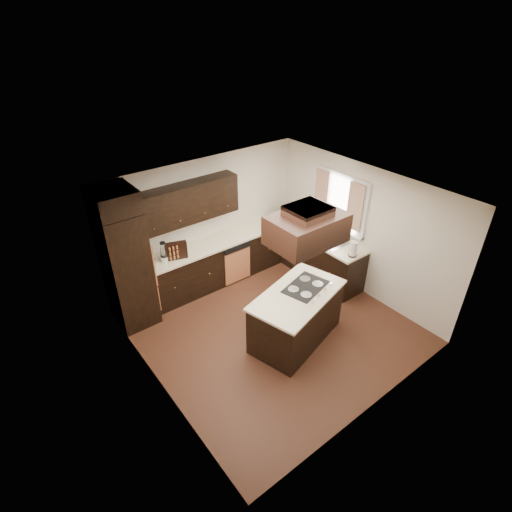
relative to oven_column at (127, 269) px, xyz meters
The scene contains 30 objects.
floor 2.68m from the oven_column, 43.85° to the right, with size 4.20×4.20×0.02m, color brown.
ceiling 2.86m from the oven_column, 43.85° to the right, with size 4.20×4.20×0.02m, color white.
wall_back 1.83m from the oven_column, 12.85° to the left, with size 4.20×0.02×2.50m, color beige.
wall_front 4.21m from the oven_column, 65.05° to the right, with size 4.20×0.02×2.50m, color beige.
wall_left 1.75m from the oven_column, 101.12° to the right, with size 0.02×4.20×2.50m, color beige.
wall_right 4.25m from the oven_column, 23.70° to the right, with size 0.02×4.20×2.50m, color beige.
oven_column is the anchor object (origin of this frame).
wall_oven_face 0.36m from the oven_column, ahead, with size 0.05×0.62×0.78m, color #CF7A4B.
base_cabinets_back 1.92m from the oven_column, ahead, with size 2.93×0.60×0.88m, color black.
base_cabinets_right 3.72m from the oven_column, 12.69° to the right, with size 0.60×2.40×0.88m, color black.
countertop_back 1.82m from the oven_column, ahead, with size 2.93×0.63×0.04m, color beige.
countertop_right 3.65m from the oven_column, 12.74° to the right, with size 0.63×2.40×0.04m, color beige.
upper_cabinets 1.56m from the oven_column, ahead, with size 2.00×0.34×0.72m, color black.
dishwasher_front 2.21m from the oven_column, ahead, with size 0.60×0.05×0.72m, color #CF7A4B.
window_frame 4.06m from the oven_column, 16.72° to the right, with size 0.06×1.32×1.12m, color silver.
window_pane 4.08m from the oven_column, 16.61° to the right, with size 0.00×1.20×1.00m, color white.
curtain_left 4.15m from the oven_column, 22.59° to the right, with size 0.02×0.34×0.90m, color beige.
curtain_right 3.91m from the oven_column, 10.99° to the right, with size 0.02×0.34×0.90m, color beige.
sink_rim 3.76m from the oven_column, 17.90° to the right, with size 0.52×0.84×0.01m, color silver.
island 2.93m from the oven_column, 47.74° to the right, with size 1.58×0.86×0.88m, color black.
island_top 2.87m from the oven_column, 47.74° to the right, with size 1.63×0.92×0.04m, color beige.
cooktop 2.98m from the oven_column, 43.66° to the right, with size 0.74×0.50×0.01m, color black.
range_hood 3.13m from the oven_column, 50.26° to the right, with size 1.05×0.72×0.42m, color black.
hood_duct 3.24m from the oven_column, 50.26° to the right, with size 0.55×0.50×0.13m, color black.
blender_base 0.72m from the oven_column, ahead, with size 0.15×0.15×0.10m, color silver.
blender_pitcher 0.72m from the oven_column, ahead, with size 0.13×0.13×0.26m, color silver.
spice_rack 0.92m from the oven_column, ahead, with size 0.40×0.10×0.33m, color black.
mixing_bowl 0.42m from the oven_column, ahead, with size 0.23×0.23×0.06m, color silver.
soap_bottle 3.60m from the oven_column, 10.30° to the right, with size 0.09×0.09×0.19m, color silver.
paper_towel 3.97m from the oven_column, 28.42° to the right, with size 0.14×0.14×0.29m, color silver.
Camera 1 is at (-3.46, -3.99, 4.77)m, focal length 28.00 mm.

